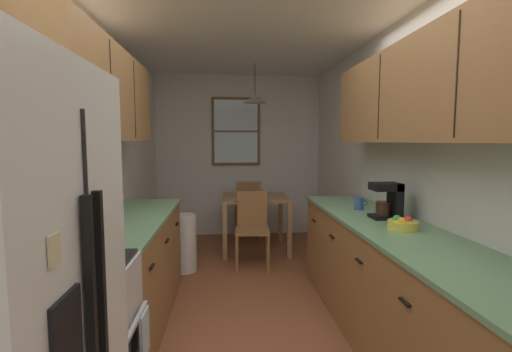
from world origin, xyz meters
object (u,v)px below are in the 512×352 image
dining_chair_near (252,225)px  trash_bin (184,243)px  microwave_over_range (22,111)px  storage_canister (101,223)px  coffee_maker (389,200)px  mug_by_coffeemaker (359,204)px  table_serving_bowl (260,193)px  fruit_bowl (403,224)px  dining_table (255,205)px  dining_chair_far (248,207)px

dining_chair_near → trash_bin: (-0.81, -0.12, -0.17)m
microwave_over_range → storage_canister: bearing=80.2°
storage_canister → coffee_maker: bearing=11.1°
mug_by_coffeemaker → table_serving_bowl: 2.03m
fruit_bowl → table_serving_bowl: size_ratio=1.24×
dining_table → dining_chair_far: size_ratio=0.98×
trash_bin → mug_by_coffeemaker: (1.68, -1.06, 0.62)m
trash_bin → storage_canister: bearing=-99.2°
microwave_over_range → table_serving_bowl: microwave_over_range is taller
microwave_over_range → fruit_bowl: size_ratio=2.89×
dining_chair_far → coffee_maker: (0.94, -2.80, 0.55)m
microwave_over_range → dining_chair_near: (1.22, 2.59, -1.14)m
microwave_over_range → mug_by_coffeemaker: size_ratio=4.99×
dining_table → mug_by_coffeemaker: bearing=-66.3°
storage_canister → table_serving_bowl: storage_canister is taller
storage_canister → dining_chair_near: bearing=60.6°
dining_chair_near → coffee_maker: (0.97, -1.56, 0.55)m
dining_table → dining_chair_far: 0.64m
fruit_bowl → microwave_over_range: bearing=-162.4°
dining_table → trash_bin: 1.20m
dining_chair_far → storage_canister: 3.44m
dining_table → fruit_bowl: bearing=-72.0°
dining_table → coffee_maker: 2.39m
storage_canister → mug_by_coffeemaker: bearing=21.6°
dining_table → table_serving_bowl: table_serving_bowl is taller
mug_by_coffeemaker → fruit_bowl: 0.74m
dining_chair_far → table_serving_bowl: 0.62m
storage_canister → trash_bin: bearing=80.8°
storage_canister → fruit_bowl: (2.01, 0.05, -0.05)m
dining_chair_far → mug_by_coffeemaker: size_ratio=7.56×
microwave_over_range → coffee_maker: microwave_over_range is taller
trash_bin → coffee_maker: (1.78, -1.44, 0.72)m
dining_table → storage_canister: 2.87m
table_serving_bowl → dining_table: bearing=-130.1°
dining_table → dining_chair_far: bearing=95.0°
storage_canister → microwave_over_range: bearing=-99.8°
fruit_bowl → table_serving_bowl: (-0.75, 2.63, -0.15)m
table_serving_bowl → coffee_maker: bearing=-70.3°
trash_bin → dining_table: bearing=39.7°
microwave_over_range → fruit_bowl: 2.34m
microwave_over_range → dining_chair_far: 4.19m
dining_table → trash_bin: size_ratio=1.33×
dining_chair_near → mug_by_coffeemaker: 1.54m
dining_table → table_serving_bowl: (0.08, 0.09, 0.15)m
dining_chair_far → mug_by_coffeemaker: bearing=-70.8°
dining_chair_far → mug_by_coffeemaker: mug_by_coffeemaker is taller
coffee_maker → mug_by_coffeemaker: size_ratio=2.38×
mug_by_coffeemaker → fruit_bowl: bearing=-87.4°
dining_chair_far → mug_by_coffeemaker: 2.61m
dining_chair_far → table_serving_bowl: bearing=-76.3°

